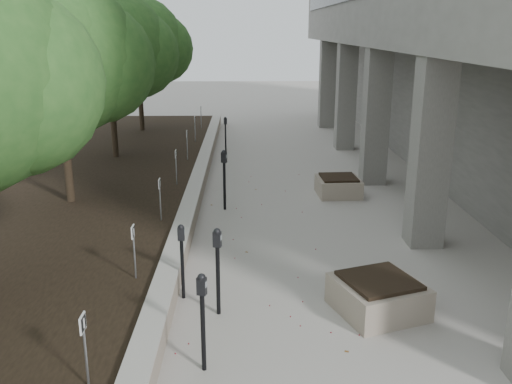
{
  "coord_description": "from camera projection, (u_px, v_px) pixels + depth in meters",
  "views": [
    {
      "loc": [
        -0.46,
        -5.23,
        4.51
      ],
      "look_at": [
        -0.23,
        6.36,
        1.09
      ],
      "focal_mm": 38.87,
      "sensor_mm": 36.0,
      "label": 1
    }
  ],
  "objects": [
    {
      "name": "parking_sign_2",
      "position": [
        85.0,
        351.0,
        6.49
      ],
      "size": [
        0.04,
        0.22,
        0.96
      ],
      "primitive_type": null,
      "color": "black",
      "rests_on": "planting_bed"
    },
    {
      "name": "parking_sign_5",
      "position": [
        176.0,
        167.0,
        15.12
      ],
      "size": [
        0.04,
        0.22,
        0.96
      ],
      "primitive_type": null,
      "color": "black",
      "rests_on": "planting_bed"
    },
    {
      "name": "retaining_wall",
      "position": [
        195.0,
        194.0,
        14.83
      ],
      "size": [
        0.39,
        26.0,
        0.5
      ],
      "primitive_type": null,
      "color": "gray",
      "rests_on": "ground"
    },
    {
      "name": "parking_meter_2",
      "position": [
        218.0,
        272.0,
        8.92
      ],
      "size": [
        0.17,
        0.14,
        1.5
      ],
      "primitive_type": null,
      "rotation": [
        0.0,
        0.0,
        -0.23
      ],
      "color": "black",
      "rests_on": "ground"
    },
    {
      "name": "parking_sign_8",
      "position": [
        201.0,
        117.0,
        23.75
      ],
      "size": [
        0.04,
        0.22,
        0.96
      ],
      "primitive_type": null,
      "color": "black",
      "rests_on": "planting_bed"
    },
    {
      "name": "crabapple_tree_4",
      "position": [
        110.0,
        74.0,
        17.79
      ],
      "size": [
        4.6,
        4.0,
        5.44
      ],
      "primitive_type": null,
      "color": "#285620",
      "rests_on": "planting_bed"
    },
    {
      "name": "crabapple_tree_3",
      "position": [
        60.0,
        90.0,
        13.0
      ],
      "size": [
        4.6,
        4.0,
        5.44
      ],
      "primitive_type": null,
      "color": "#285620",
      "rests_on": "planting_bed"
    },
    {
      "name": "parking_meter_5",
      "position": [
        226.0,
        135.0,
        20.87
      ],
      "size": [
        0.15,
        0.12,
        1.35
      ],
      "primitive_type": null,
      "rotation": [
        0.0,
        0.0,
        0.17
      ],
      "color": "black",
      "rests_on": "ground"
    },
    {
      "name": "planter_front",
      "position": [
        378.0,
        295.0,
        9.11
      ],
      "size": [
        1.65,
        1.65,
        0.6
      ],
      "primitive_type": null,
      "rotation": [
        0.0,
        0.0,
        0.35
      ],
      "color": "gray",
      "rests_on": "ground"
    },
    {
      "name": "parking_sign_3",
      "position": [
        134.0,
        252.0,
        9.37
      ],
      "size": [
        0.04,
        0.22,
        0.96
      ],
      "primitive_type": null,
      "color": "black",
      "rests_on": "planting_bed"
    },
    {
      "name": "berry_scatter",
      "position": [
        264.0,
        262.0,
        11.1
      ],
      "size": [
        3.3,
        14.1,
        0.02
      ],
      "primitive_type": null,
      "color": "maroon",
      "rests_on": "ground"
    },
    {
      "name": "planter_back",
      "position": [
        338.0,
        186.0,
        15.57
      ],
      "size": [
        1.22,
        1.22,
        0.54
      ],
      "primitive_type": null,
      "rotation": [
        0.0,
        0.0,
        0.05
      ],
      "color": "gray",
      "rests_on": "ground"
    },
    {
      "name": "crabapple_tree_5",
      "position": [
        139.0,
        64.0,
        22.59
      ],
      "size": [
        4.6,
        4.0,
        5.44
      ],
      "primitive_type": null,
      "color": "#285620",
      "rests_on": "planting_bed"
    },
    {
      "name": "planting_bed",
      "position": [
        57.0,
        197.0,
        14.77
      ],
      "size": [
        7.0,
        26.0,
        0.4
      ],
      "primitive_type": "cube",
      "color": "black",
      "rests_on": "ground"
    },
    {
      "name": "parking_meter_4",
      "position": [
        224.0,
        180.0,
        14.18
      ],
      "size": [
        0.18,
        0.16,
        1.58
      ],
      "primitive_type": null,
      "rotation": [
        0.0,
        0.0,
        -0.35
      ],
      "color": "black",
      "rests_on": "ground"
    },
    {
      "name": "parking_sign_6",
      "position": [
        187.0,
        145.0,
        18.0
      ],
      "size": [
        0.04,
        0.22,
        0.96
      ],
      "primitive_type": null,
      "color": "black",
      "rests_on": "planting_bed"
    },
    {
      "name": "parking_sign_4",
      "position": [
        160.0,
        200.0,
        12.24
      ],
      "size": [
        0.04,
        0.22,
        0.96
      ],
      "primitive_type": null,
      "color": "black",
      "rests_on": "planting_bed"
    },
    {
      "name": "parking_sign_7",
      "position": [
        195.0,
        129.0,
        20.87
      ],
      "size": [
        0.04,
        0.22,
        0.96
      ],
      "primitive_type": null,
      "color": "black",
      "rests_on": "planting_bed"
    },
    {
      "name": "parking_meter_1",
      "position": [
        203.0,
        323.0,
        7.43
      ],
      "size": [
        0.17,
        0.14,
        1.44
      ],
      "primitive_type": null,
      "rotation": [
        0.0,
        0.0,
        -0.29
      ],
      "color": "black",
      "rests_on": "ground"
    },
    {
      "name": "parking_meter_3",
      "position": [
        182.0,
        262.0,
        9.47
      ],
      "size": [
        0.14,
        0.1,
        1.36
      ],
      "primitive_type": null,
      "rotation": [
        0.0,
        0.0,
        0.02
      ],
      "color": "black",
      "rests_on": "ground"
    }
  ]
}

